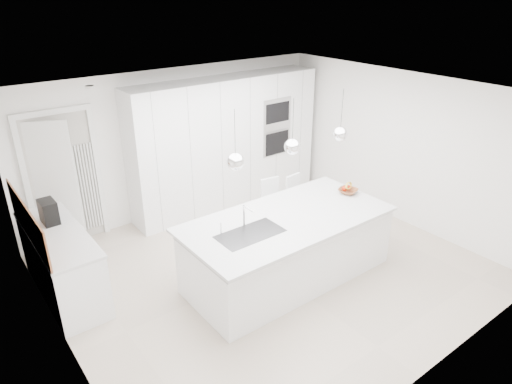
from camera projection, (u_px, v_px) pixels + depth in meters
floor at (269, 269)px, 6.53m from camera, size 5.50×5.50×0.00m
wall_back at (178, 142)px, 7.82m from camera, size 5.50×0.00×5.50m
wall_left at (53, 258)px, 4.50m from camera, size 0.00×5.00×5.00m
ceiling at (271, 95)px, 5.50m from camera, size 5.50×5.50×0.00m
tall_cabinets at (227, 143)px, 8.09m from camera, size 3.60×0.60×2.30m
oven_stack at (277, 127)px, 8.28m from camera, size 0.62×0.04×1.05m
doorway_frame at (65, 182)px, 6.82m from camera, size 1.11×0.08×2.13m
hallway_door at (48, 188)px, 6.65m from camera, size 0.76×0.38×2.00m
radiator at (88, 187)px, 7.06m from camera, size 0.32×0.04×1.40m
left_base_cabinets at (63, 264)px, 5.87m from camera, size 0.60×1.80×0.86m
left_worktop at (56, 234)px, 5.68m from camera, size 0.62×1.82×0.04m
oak_backsplash at (27, 221)px, 5.41m from camera, size 0.02×1.80×0.50m
island_base at (289, 249)px, 6.19m from camera, size 2.80×1.20×0.86m
island_worktop at (287, 219)px, 6.04m from camera, size 2.84×1.40×0.04m
island_sink at (250, 239)px, 5.67m from camera, size 0.84×0.44×0.18m
island_tap at (244, 216)px, 5.75m from camera, size 0.02×0.02×0.30m
pendant_left at (235, 162)px, 5.11m from camera, size 0.20×0.20×0.20m
pendant_mid at (292, 147)px, 5.58m from camera, size 0.20×0.20×0.20m
pendant_right at (340, 134)px, 6.05m from camera, size 0.20×0.20×0.20m
fruit_bowl at (348, 191)px, 6.72m from camera, size 0.35×0.35×0.07m
espresso_machine at (48, 212)px, 5.84m from camera, size 0.19×0.29×0.31m
bar_stool_left at (274, 211)px, 7.09m from camera, size 0.40×0.51×1.00m
bar_stool_right at (297, 206)px, 7.30m from camera, size 0.36×0.47×0.97m
apple_a at (348, 187)px, 6.76m from camera, size 0.08×0.08×0.08m
apple_b at (345, 189)px, 6.72m from camera, size 0.08×0.08×0.08m
banana_bunch at (349, 186)px, 6.71m from camera, size 0.23×0.16×0.20m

